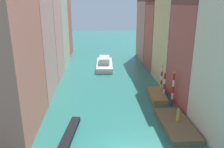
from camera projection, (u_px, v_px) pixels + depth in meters
ground_plane at (107, 76)px, 45.63m from camera, size 154.00×154.00×0.00m
building_left_1 at (27, 36)px, 33.49m from camera, size 6.67×9.49×18.78m
building_left_2 at (41, 26)px, 41.96m from camera, size 6.67×8.37×19.81m
building_left_3 at (51, 27)px, 52.15m from camera, size 6.67×12.14×17.56m
building_left_4 at (58, 19)px, 61.93m from camera, size 6.67×9.24×19.50m
building_right_1 at (201, 54)px, 31.36m from camera, size 6.67×9.14×14.51m
building_right_2 at (178, 38)px, 40.12m from camera, size 6.67×9.58×16.18m
building_right_3 at (163, 37)px, 48.80m from camera, size 6.67×7.61×14.20m
building_right_4 at (153, 30)px, 57.39m from camera, size 6.67×10.18×14.84m
waterfront_dock at (176, 124)px, 26.90m from camera, size 3.40×7.77×0.61m
person_on_dock at (178, 115)px, 27.02m from camera, size 0.36×0.36×1.55m
mooring_pole_0 at (173, 88)px, 31.91m from camera, size 0.33×0.33×5.08m
mooring_pole_1 at (164, 85)px, 34.24m from camera, size 0.32×0.32×4.33m
mooring_pole_2 at (161, 79)px, 36.58m from camera, size 0.30×0.30×4.59m
vaporetto_white at (104, 64)px, 51.50m from camera, size 3.94×10.34×2.40m
gondola_black at (68, 137)px, 24.51m from camera, size 2.18×8.28×0.50m
motorboat_0 at (157, 96)px, 34.94m from camera, size 2.51×5.91×0.88m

